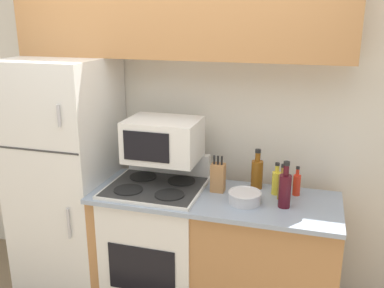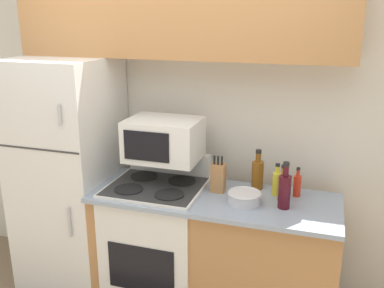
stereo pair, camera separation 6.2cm
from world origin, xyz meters
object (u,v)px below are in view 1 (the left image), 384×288
refrigerator (68,177)px  knife_block (218,177)px  bowl (245,197)px  bottle_cooking_spray (276,182)px  bottle_vinegar (282,186)px  bottle_hot_sauce (297,184)px  bottle_whiskey (257,173)px  stove (157,243)px  bottle_wine_red (285,189)px  microwave (163,140)px

refrigerator → knife_block: (1.16, 0.01, 0.12)m
bowl → knife_block: bearing=146.0°
knife_block → bottle_cooking_spray: (0.38, 0.06, -0.01)m
bowl → bottle_vinegar: 0.26m
bottle_hot_sauce → bottle_whiskey: (-0.27, 0.05, 0.03)m
refrigerator → stove: (0.74, -0.07, -0.41)m
bowl → bottle_whiskey: bearing=82.3°
bottle_vinegar → knife_block: bearing=178.2°
bottle_cooking_spray → bottle_hot_sauce: 0.13m
refrigerator → bottle_wine_red: 1.62m
bottle_whiskey → bottle_vinegar: bearing=-37.7°
bowl → bottle_wine_red: 0.26m
bottle_wine_red → bottle_vinegar: bottle_wine_red is taller
stove → bottle_cooking_spray: 0.97m
refrigerator → bottle_vinegar: refrigerator is taller
stove → bottle_cooking_spray: (0.81, 0.14, 0.51)m
bottle_hot_sauce → bottle_vinegar: (-0.09, -0.10, 0.02)m
bottle_cooking_spray → bottle_hot_sauce: size_ratio=1.10×
bowl → bottle_hot_sauce: bottle_hot_sauce is taller
bottle_wine_red → bottle_whiskey: (-0.21, 0.26, -0.01)m
bottle_wine_red → bottle_hot_sauce: bearing=73.6°
microwave → bottle_whiskey: size_ratio=1.77×
bowl → bottle_wine_red: bottle_wine_red is taller
stove → bowl: 0.79m
knife_block → bottle_vinegar: knife_block is taller
refrigerator → bowl: size_ratio=8.29×
microwave → knife_block: 0.46m
bottle_hot_sauce → bottle_whiskey: bottle_whiskey is taller
bottle_cooking_spray → bottle_vinegar: bearing=-59.5°
knife_block → bottle_cooking_spray: knife_block is taller
bottle_wine_red → bowl: bearing=-176.8°
microwave → bowl: bearing=-14.2°
microwave → bottle_vinegar: (0.82, -0.02, -0.24)m
microwave → bottle_hot_sauce: (0.91, 0.07, -0.25)m
bottle_hot_sauce → bottle_wine_red: bearing=-106.4°
bottle_vinegar → bowl: bearing=-149.8°
bottle_cooking_spray → refrigerator: bearing=-177.5°
knife_block → bowl: knife_block is taller
bottle_hot_sauce → bottle_vinegar: bottle_vinegar is taller
knife_block → bottle_whiskey: 0.28m
stove → bottle_cooking_spray: bearing=10.0°
bottle_hot_sauce → bottle_cooking_spray: bearing=-170.7°
refrigerator → stove: size_ratio=1.62×
stove → bottle_hot_sauce: (0.94, 0.16, 0.51)m
bowl → bottle_hot_sauce: bearing=36.0°
microwave → knife_block: microwave is taller
stove → bottle_wine_red: 1.03m
bowl → bottle_vinegar: (0.22, 0.13, 0.05)m
bowl → bottle_hot_sauce: 0.38m
bottle_hot_sauce → refrigerator: bearing=-176.9°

